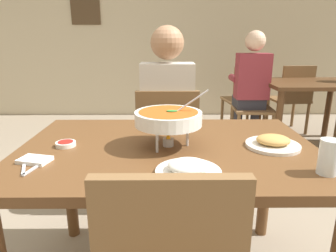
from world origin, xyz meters
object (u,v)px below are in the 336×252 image
(chair_bg_corner, at_px, (292,95))
(patron_bg_left, at_px, (251,82))
(chair_diner_main, at_px, (167,142))
(drink_glass, at_px, (328,159))
(appetizer_plate, at_px, (273,143))
(chair_bg_left, at_px, (252,101))
(diner_main, at_px, (167,109))
(chair_bg_right, at_px, (248,94))
(rice_plate, at_px, (188,169))
(curry_bowl, at_px, (167,119))
(sauce_dish, at_px, (66,144))
(dining_table_main, at_px, (168,167))
(dining_table_far, at_px, (308,94))

(chair_bg_corner, height_order, patron_bg_left, patron_bg_left)
(chair_diner_main, bearing_deg, drink_glass, -61.21)
(appetizer_plate, distance_m, chair_bg_left, 2.28)
(diner_main, distance_m, chair_bg_right, 2.17)
(chair_bg_corner, xyz_separation_m, patron_bg_left, (-0.69, -0.47, 0.24))
(diner_main, height_order, rice_plate, diner_main)
(curry_bowl, bearing_deg, rice_plate, -76.09)
(diner_main, height_order, chair_bg_right, diner_main)
(appetizer_plate, height_order, sauce_dish, appetizer_plate)
(curry_bowl, height_order, sauce_dish, curry_bowl)
(curry_bowl, xyz_separation_m, sauce_dish, (-0.46, 0.00, -0.12))
(curry_bowl, height_order, rice_plate, curry_bowl)
(sauce_dish, bearing_deg, chair_bg_left, 55.86)
(dining_table_main, distance_m, dining_table_far, 2.61)
(dining_table_main, height_order, diner_main, diner_main)
(chair_bg_corner, relative_size, patron_bg_left, 0.69)
(diner_main, xyz_separation_m, rice_plate, (0.07, -1.07, 0.03))
(appetizer_plate, relative_size, chair_bg_corner, 0.27)
(curry_bowl, relative_size, drink_glass, 2.56)
(chair_diner_main, xyz_separation_m, chair_bg_corner, (1.65, 1.81, 0.00))
(dining_table_main, height_order, appetizer_plate, appetizer_plate)
(dining_table_main, height_order, sauce_dish, sauce_dish)
(rice_plate, bearing_deg, dining_table_main, 103.20)
(chair_bg_left, distance_m, patron_bg_left, 0.26)
(chair_bg_right, bearing_deg, drink_glass, -100.07)
(appetizer_plate, bearing_deg, chair_diner_main, 121.83)
(sauce_dish, bearing_deg, diner_main, 58.86)
(chair_bg_left, relative_size, chair_bg_corner, 1.00)
(sauce_dish, xyz_separation_m, chair_bg_right, (1.56, 2.63, -0.26))
(drink_glass, bearing_deg, chair_bg_corner, 69.30)
(curry_bowl, xyz_separation_m, chair_bg_left, (1.01, 2.18, -0.38))
(dining_table_far, distance_m, chair_bg_left, 0.63)
(diner_main, xyz_separation_m, appetizer_plate, (0.47, -0.79, 0.03))
(chair_bg_left, height_order, patron_bg_left, patron_bg_left)
(curry_bowl, height_order, chair_bg_corner, curry_bowl)
(sauce_dish, bearing_deg, chair_bg_corner, 50.33)
(diner_main, bearing_deg, rice_plate, -86.29)
(chair_bg_right, bearing_deg, curry_bowl, -112.54)
(appetizer_plate, bearing_deg, rice_plate, -145.22)
(diner_main, bearing_deg, dining_table_main, -90.00)
(appetizer_plate, distance_m, drink_glass, 0.30)
(chair_diner_main, relative_size, chair_bg_right, 1.00)
(dining_table_main, relative_size, chair_bg_left, 1.49)
(drink_glass, distance_m, patron_bg_left, 2.41)
(rice_plate, distance_m, patron_bg_left, 2.54)
(diner_main, relative_size, curry_bowl, 3.94)
(chair_diner_main, xyz_separation_m, chair_bg_left, (1.01, 1.44, 0.00))
(curry_bowl, distance_m, appetizer_plate, 0.49)
(dining_table_far, distance_m, chair_bg_corner, 0.51)
(rice_plate, bearing_deg, patron_bg_left, 69.56)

